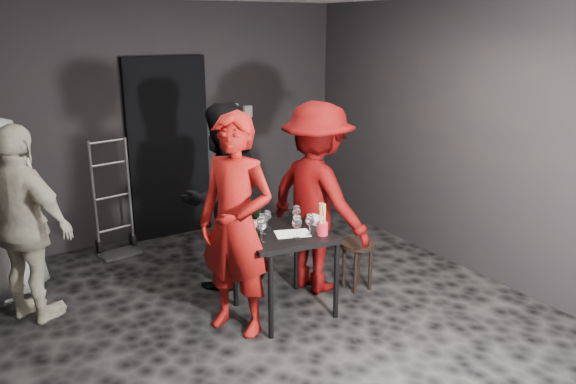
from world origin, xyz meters
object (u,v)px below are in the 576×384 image
bystander_cream (23,213)px  bystander_grey (0,198)px  man_maroon (318,181)px  wine_bottle (255,222)px  hand_truck (117,233)px  tasting_table (285,242)px  woman_black (221,181)px  breadstick_cup (322,219)px  server_red (235,203)px  stool (358,252)px

bystander_cream → bystander_grey: bystander_cream is taller
man_maroon → wine_bottle: (-0.78, -0.24, -0.19)m
hand_truck → tasting_table: 2.34m
woman_black → breadstick_cup: size_ratio=6.90×
bystander_grey → bystander_cream: bearing=69.1°
tasting_table → man_maroon: 0.71m
woman_black → breadstick_cup: woman_black is taller
server_red → wine_bottle: 0.31m
woman_black → bystander_cream: woman_black is taller
stool → woman_black: 1.45m
tasting_table → stool: 0.87m
bystander_cream → breadstick_cup: bearing=-155.3°
tasting_table → man_maroon: (0.51, 0.26, 0.41)m
bystander_cream → bystander_grey: (-0.12, 0.57, -0.00)m
server_red → woman_black: 0.89m
hand_truck → breadstick_cup: 2.68m
tasting_table → wine_bottle: bearing=174.4°
bystander_grey → stool: bearing=118.3°
server_red → breadstick_cup: size_ratio=7.27×
server_red → woman_black: bearing=130.9°
wine_bottle → bystander_cream: bearing=148.6°
bystander_cream → tasting_table: bearing=-153.1°
hand_truck → stool: (1.72, -2.09, 0.14)m
hand_truck → breadstick_cup: size_ratio=4.23×
woman_black → man_maroon: 0.90m
tasting_table → server_red: 0.64m
tasting_table → bystander_grey: bystander_grey is taller
wine_bottle → hand_truck: bearing=106.7°
tasting_table → bystander_grey: 2.57m
tasting_table → breadstick_cup: bearing=-45.2°
server_red → bystander_grey: bearing=-167.9°
bystander_cream → breadstick_cup: bystander_cream is taller
man_maroon → bystander_grey: man_maroon is taller
stool → wine_bottle: wine_bottle is taller
tasting_table → server_red: server_red is taller
bystander_cream → bystander_grey: bearing=-22.6°
stool → wine_bottle: bearing=-179.5°
man_maroon → breadstick_cup: man_maroon is taller
server_red → hand_truck: bearing=159.6°
stool → man_maroon: man_maroon is taller
hand_truck → server_red: (0.42, -2.16, 0.86)m
bystander_grey → wine_bottle: bearing=105.2°
stool → bystander_grey: 3.28m
tasting_table → stool: bearing=2.4°
stool → wine_bottle: size_ratio=1.46×
breadstick_cup → tasting_table: bearing=134.8°
stool → bystander_grey: size_ratio=0.25×
tasting_table → wine_bottle: 0.35m
hand_truck → bystander_cream: bystander_cream is taller
wine_bottle → stool: bearing=0.5°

